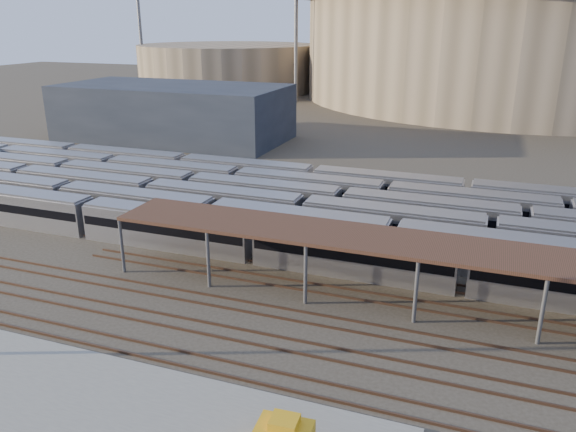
{
  "coord_description": "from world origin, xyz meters",
  "views": [
    {
      "loc": [
        21.65,
        -36.73,
        21.45
      ],
      "look_at": [
        3.75,
        12.0,
        3.21
      ],
      "focal_mm": 35.0,
      "sensor_mm": 36.0,
      "label": 1
    }
  ],
  "objects": [
    {
      "name": "apron",
      "position": [
        -5.0,
        -15.0,
        0.1
      ],
      "size": [
        50.0,
        9.0,
        0.2
      ],
      "primitive_type": "cube",
      "color": "gray",
      "rests_on": "ground"
    },
    {
      "name": "empty_tracks",
      "position": [
        0.0,
        -5.0,
        0.09
      ],
      "size": [
        170.0,
        9.62,
        0.18
      ],
      "color": "#4C3323",
      "rests_on": "ground"
    },
    {
      "name": "service_building",
      "position": [
        -35.0,
        55.0,
        5.0
      ],
      "size": [
        42.0,
        20.0,
        10.0
      ],
      "primitive_type": "cube",
      "color": "#1E232D",
      "rests_on": "ground"
    },
    {
      "name": "inspection_shed",
      "position": [
        22.0,
        4.0,
        4.98
      ],
      "size": [
        60.3,
        6.0,
        5.3
      ],
      "color": "#5A5B5F",
      "rests_on": "ground"
    },
    {
      "name": "ground",
      "position": [
        0.0,
        0.0,
        0.0
      ],
      "size": [
        420.0,
        420.0,
        0.0
      ],
      "primitive_type": "plane",
      "color": "#383026",
      "rests_on": "ground"
    },
    {
      "name": "stadium",
      "position": [
        25.0,
        140.0,
        16.47
      ],
      "size": [
        124.0,
        124.0,
        32.5
      ],
      "color": "gray",
      "rests_on": "ground"
    },
    {
      "name": "floodlight_3",
      "position": [
        -10.0,
        160.0,
        20.65
      ],
      "size": [
        4.0,
        1.0,
        38.4
      ],
      "color": "#5A5B5F",
      "rests_on": "ground"
    },
    {
      "name": "floodlight_1",
      "position": [
        -85.0,
        120.0,
        20.65
      ],
      "size": [
        4.0,
        1.0,
        38.4
      ],
      "color": "#5A5B5F",
      "rests_on": "ground"
    },
    {
      "name": "subway_trains",
      "position": [
        0.17,
        18.5,
        1.8
      ],
      "size": [
        126.73,
        23.9,
        3.6
      ],
      "color": "silver",
      "rests_on": "ground"
    },
    {
      "name": "secondary_arena",
      "position": [
        -60.0,
        130.0,
        7.0
      ],
      "size": [
        56.0,
        56.0,
        14.0
      ],
      "primitive_type": "cylinder",
      "color": "gray",
      "rests_on": "ground"
    },
    {
      "name": "floodlight_0",
      "position": [
        -30.0,
        110.0,
        20.65
      ],
      "size": [
        4.0,
        1.0,
        38.4
      ],
      "color": "#5A5B5F",
      "rests_on": "ground"
    }
  ]
}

